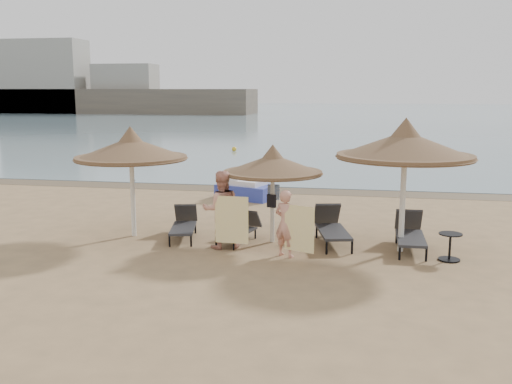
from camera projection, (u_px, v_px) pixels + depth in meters
ground at (252, 259)px, 13.47m from camera, size 160.00×160.00×0.00m
sea at (347, 114)px, 90.87m from camera, size 200.00×140.00×0.03m
wet_sand_strip at (297, 191)px, 22.56m from camera, size 200.00×1.60×0.01m
far_shore at (191, 96)px, 92.76m from camera, size 150.00×54.80×12.00m
palapa_left at (131, 149)px, 15.20m from camera, size 3.02×3.02×3.00m
palapa_center at (273, 165)px, 14.63m from camera, size 2.60×2.60×2.57m
palapa_right at (405, 146)px, 13.68m from camera, size 3.33×3.33×3.30m
lounger_far_left at (184, 224)px, 15.44m from camera, size 0.97×1.91×0.82m
lounger_near_left at (241, 228)px, 15.06m from camera, size 0.96×1.75×0.74m
lounger_near_right at (331, 226)px, 14.92m from camera, size 1.15×2.18×0.93m
lounger_far_right at (410, 233)px, 14.32m from camera, size 0.68×2.02×0.90m
side_table at (450, 248)px, 13.33m from camera, size 0.54×0.54×0.65m
person_left at (221, 203)px, 14.26m from camera, size 1.22×1.00×2.29m
person_right at (286, 218)px, 13.53m from camera, size 1.03×0.89×1.89m
towel_left at (232, 220)px, 13.91m from camera, size 0.84×0.06×1.18m
towel_right at (299, 229)px, 13.26m from camera, size 0.73×0.32×1.10m
bag_patterned at (274, 192)px, 14.93m from camera, size 0.32×0.13×0.40m
bag_dark at (272, 201)px, 14.63m from camera, size 0.25×0.15×0.33m
pedal_boat at (246, 189)px, 20.93m from camera, size 2.35×1.84×0.96m
buoy_left at (234, 149)px, 36.81m from camera, size 0.31×0.31×0.31m
buoy_mid at (379, 143)px, 40.61m from camera, size 0.32×0.32×0.32m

